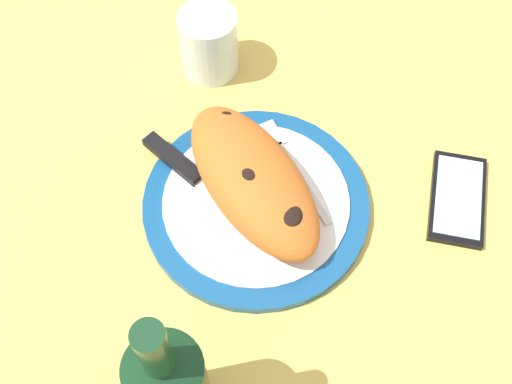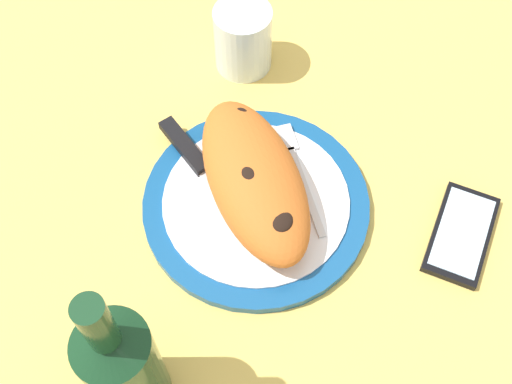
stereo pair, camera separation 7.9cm
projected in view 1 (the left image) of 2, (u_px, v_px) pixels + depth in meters
ground_plane at (256, 213)px, 83.21cm from camera, size 150.00×150.00×3.00cm
plate at (256, 204)px, 81.22cm from camera, size 27.88×27.88×1.69cm
calzone at (250, 181)px, 77.82cm from camera, size 25.12×13.99×6.81cm
fork at (290, 163)px, 82.99cm from camera, size 17.18×2.78×0.40cm
knife at (190, 173)px, 81.89cm from camera, size 20.98×10.84×1.20cm
smartphone at (457, 198)px, 81.89cm from camera, size 14.25×12.64×1.16cm
water_glass at (209, 46)px, 89.82cm from camera, size 7.89×7.89×9.55cm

